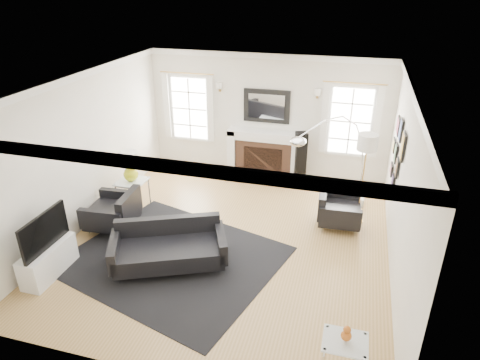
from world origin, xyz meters
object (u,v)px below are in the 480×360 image
(sofa, at_px, (169,247))
(arc_floor_lamp, at_px, (332,161))
(fireplace, at_px, (264,155))
(coffee_table, at_px, (192,237))
(gourd_lamp, at_px, (130,165))
(armchair_right, at_px, (337,210))
(armchair_left, at_px, (115,212))

(sofa, height_order, arc_floor_lamp, arc_floor_lamp)
(fireplace, xyz_separation_m, arc_floor_lamp, (1.60, -1.31, 0.57))
(coffee_table, distance_m, gourd_lamp, 2.18)
(gourd_lamp, height_order, arc_floor_lamp, arc_floor_lamp)
(armchair_right, relative_size, gourd_lamp, 1.48)
(fireplace, xyz_separation_m, sofa, (-0.73, -3.75, -0.22))
(armchair_left, distance_m, armchair_right, 4.12)
(armchair_left, xyz_separation_m, armchair_right, (3.94, 1.23, -0.03))
(armchair_right, xyz_separation_m, coffee_table, (-2.28, -1.59, 0.00))
(armchair_left, height_order, gourd_lamp, gourd_lamp)
(armchair_left, bearing_deg, coffee_table, -12.38)
(armchair_right, xyz_separation_m, gourd_lamp, (-4.00, -0.41, 0.63))
(armchair_left, xyz_separation_m, arc_floor_lamp, (3.74, 1.70, 0.76))
(armchair_left, xyz_separation_m, gourd_lamp, (-0.06, 0.81, 0.61))
(coffee_table, relative_size, arc_floor_lamp, 0.39)
(fireplace, xyz_separation_m, armchair_right, (1.80, -1.78, -0.22))
(fireplace, xyz_separation_m, armchair_left, (-2.14, -3.01, -0.19))
(sofa, height_order, armchair_right, sofa)
(armchair_left, relative_size, arc_floor_lamp, 0.48)
(fireplace, distance_m, armchair_left, 3.69)
(armchair_left, distance_m, arc_floor_lamp, 4.18)
(armchair_right, distance_m, arc_floor_lamp, 0.94)
(fireplace, distance_m, coffee_table, 3.41)
(fireplace, height_order, coffee_table, fireplace)
(gourd_lamp, bearing_deg, armchair_left, -85.53)
(armchair_right, xyz_separation_m, arc_floor_lamp, (-0.20, 0.47, 0.79))
(armchair_right, relative_size, arc_floor_lamp, 0.44)
(coffee_table, height_order, arc_floor_lamp, arc_floor_lamp)
(fireplace, distance_m, sofa, 3.82)
(arc_floor_lamp, bearing_deg, armchair_left, -155.54)
(arc_floor_lamp, bearing_deg, sofa, -133.68)
(armchair_left, height_order, arc_floor_lamp, arc_floor_lamp)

